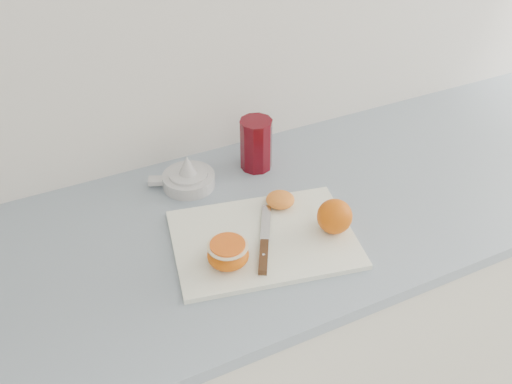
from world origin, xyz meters
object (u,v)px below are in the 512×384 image
at_px(counter, 250,347).
at_px(citrus_juicer, 188,178).
at_px(cutting_board, 264,239).
at_px(half_orange, 228,254).
at_px(red_tumbler, 256,146).

height_order(counter, citrus_juicer, citrus_juicer).
bearing_deg(counter, citrus_juicer, 112.19).
relative_size(counter, cutting_board, 6.04).
height_order(cutting_board, half_orange, half_orange).
distance_m(citrus_juicer, red_tumbler, 0.18).
height_order(citrus_juicer, red_tumbler, red_tumbler).
bearing_deg(half_orange, cutting_board, 21.85).
distance_m(counter, red_tumbler, 0.55).
bearing_deg(counter, red_tumbler, 59.43).
relative_size(half_orange, citrus_juicer, 0.54).
bearing_deg(citrus_juicer, red_tumbler, 0.70).
relative_size(cutting_board, half_orange, 4.53).
bearing_deg(half_orange, counter, 49.56).
bearing_deg(half_orange, red_tumbler, 55.31).
xyz_separation_m(counter, cutting_board, (0.00, -0.08, 0.45)).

